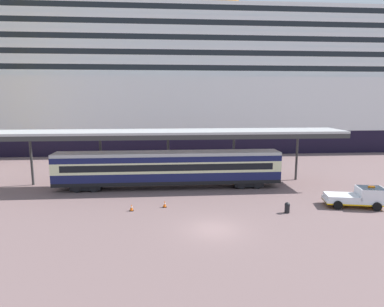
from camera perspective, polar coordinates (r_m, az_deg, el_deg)
name	(u,v)px	position (r m, az deg, el deg)	size (l,w,h in m)	color
ground_plane	(214,229)	(25.82, 3.81, -13.02)	(400.00, 400.00, 0.00)	#715858
cruise_ship	(220,87)	(71.05, 4.87, 11.52)	(139.58, 24.79, 37.80)	black
platform_canopy	(168,133)	(36.39, -4.18, 3.53)	(39.34, 5.02, 6.42)	#B6B6B6
train_carriage	(169,168)	(36.56, -4.11, -2.50)	(24.81, 2.81, 4.11)	black
service_truck	(360,197)	(34.15, 27.17, -6.68)	(5.51, 3.06, 2.02)	white
traffic_cone_near	(165,204)	(30.62, -4.79, -8.76)	(0.36, 0.36, 0.63)	black
traffic_cone_mid	(131,208)	(30.09, -10.49, -9.24)	(0.36, 0.36, 0.62)	black
quay_bollard	(287,207)	(30.20, 16.24, -8.96)	(0.48, 0.48, 0.96)	black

